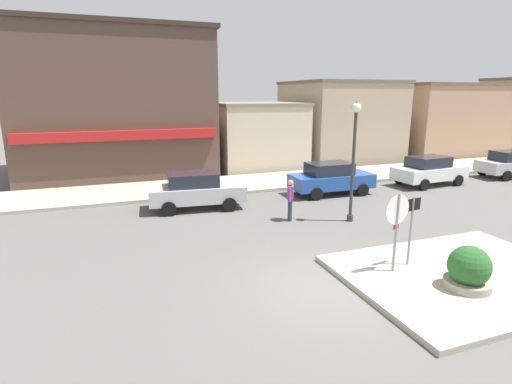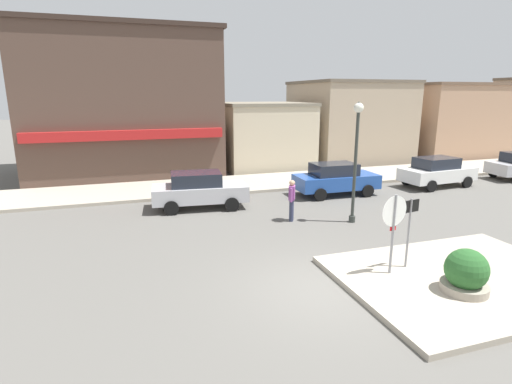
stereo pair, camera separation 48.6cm
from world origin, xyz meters
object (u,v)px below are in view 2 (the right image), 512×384
object	(u,v)px
lamp_post	(356,145)
pedestrian_crossing_near	(292,199)
stop_sign	(393,224)
parked_car_nearest	(199,190)
parked_car_third	(437,171)
one_way_sign	(409,226)
parked_car_second	(335,179)
planter	(466,276)

from	to	relation	value
lamp_post	pedestrian_crossing_near	size ratio (longest dim) A/B	2.82
stop_sign	parked_car_nearest	bearing A→B (deg)	113.39
stop_sign	pedestrian_crossing_near	bearing A→B (deg)	95.60
parked_car_third	pedestrian_crossing_near	bearing A→B (deg)	-162.30
lamp_post	one_way_sign	bearing A→B (deg)	-102.41
parked_car_second	parked_car_third	distance (m)	6.00
lamp_post	parked_car_third	xyz separation A→B (m)	(7.48, 3.96, -2.15)
planter	parked_car_third	world-z (taller)	parked_car_third
lamp_post	pedestrian_crossing_near	bearing A→B (deg)	157.64
planter	pedestrian_crossing_near	distance (m)	7.04
stop_sign	parked_car_nearest	distance (m)	9.09
planter	pedestrian_crossing_near	world-z (taller)	pedestrian_crossing_near
parked_car_third	lamp_post	bearing A→B (deg)	-152.11
stop_sign	one_way_sign	bearing A→B (deg)	17.01
parked_car_third	stop_sign	bearing A→B (deg)	-136.98
pedestrian_crossing_near	one_way_sign	bearing A→B (deg)	-77.06
planter	parked_car_second	bearing A→B (deg)	78.52
planter	parked_car_third	distance (m)	12.77
planter	parked_car_third	bearing A→B (deg)	51.03
lamp_post	pedestrian_crossing_near	world-z (taller)	lamp_post
stop_sign	parked_car_third	size ratio (longest dim) A/B	0.56
stop_sign	planter	bearing A→B (deg)	-53.24
parked_car_nearest	parked_car_second	world-z (taller)	same
parked_car_nearest	stop_sign	bearing A→B (deg)	-66.61
lamp_post	parked_car_second	xyz separation A→B (m)	(1.48, 4.01, -2.15)
planter	lamp_post	distance (m)	6.45
planter	one_way_sign	bearing A→B (deg)	103.88
planter	parked_car_nearest	xyz separation A→B (m)	(-4.67, 9.75, 0.25)
parked_car_second	pedestrian_crossing_near	world-z (taller)	pedestrian_crossing_near
one_way_sign	parked_car_second	size ratio (longest dim) A/B	0.52
stop_sign	pedestrian_crossing_near	distance (m)	5.48
stop_sign	one_way_sign	world-z (taller)	stop_sign
pedestrian_crossing_near	parked_car_nearest	bearing A→B (deg)	136.58
parked_car_second	pedestrian_crossing_near	xyz separation A→B (m)	(-3.63, -3.12, 0.06)
planter	pedestrian_crossing_near	size ratio (longest dim) A/B	0.76
parked_car_nearest	parked_car_second	distance (m)	6.70
parked_car_third	pedestrian_crossing_near	distance (m)	10.11
one_way_sign	pedestrian_crossing_near	bearing A→B (deg)	102.94
pedestrian_crossing_near	lamp_post	bearing A→B (deg)	-22.36
stop_sign	one_way_sign	size ratio (longest dim) A/B	1.10
one_way_sign	parked_car_second	bearing A→B (deg)	73.74
one_way_sign	pedestrian_crossing_near	distance (m)	5.37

